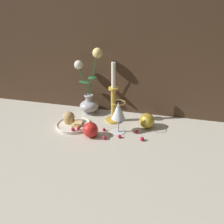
# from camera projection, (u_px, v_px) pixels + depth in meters

# --- Properties ---
(ground_plane) EXTENTS (2.40, 2.40, 0.00)m
(ground_plane) POSITION_uv_depth(u_px,v_px,m) (96.00, 128.00, 1.11)
(ground_plane) COLOR #B7B2A3
(ground_plane) RESTS_ON ground
(vase) EXTENTS (0.16, 0.11, 0.37)m
(vase) POSITION_uv_depth(u_px,v_px,m) (89.00, 95.00, 1.22)
(vase) COLOR #A3A3A8
(vase) RESTS_ON ground_plane
(plate_with_pastries) EXTENTS (0.17, 0.17, 0.07)m
(plate_with_pastries) POSITION_uv_depth(u_px,v_px,m) (72.00, 122.00, 1.12)
(plate_with_pastries) COLOR silver
(plate_with_pastries) RESTS_ON ground_plane
(wine_glass) EXTENTS (0.07, 0.07, 0.16)m
(wine_glass) POSITION_uv_depth(u_px,v_px,m) (118.00, 112.00, 1.03)
(wine_glass) COLOR silver
(wine_glass) RESTS_ON ground_plane
(candlestick) EXTENTS (0.08, 0.08, 0.33)m
(candlestick) POSITION_uv_depth(u_px,v_px,m) (113.00, 101.00, 1.13)
(candlestick) COLOR gold
(candlestick) RESTS_ON ground_plane
(apple_beside_vase) EXTENTS (0.07, 0.07, 0.08)m
(apple_beside_vase) POSITION_uv_depth(u_px,v_px,m) (90.00, 130.00, 1.02)
(apple_beside_vase) COLOR red
(apple_beside_vase) RESTS_ON ground_plane
(apple_near_glass) EXTENTS (0.08, 0.08, 0.09)m
(apple_near_glass) POSITION_uv_depth(u_px,v_px,m) (147.00, 121.00, 1.10)
(apple_near_glass) COLOR #B2932D
(apple_near_glass) RESTS_ON ground_plane
(berry_near_plate) EXTENTS (0.02, 0.02, 0.02)m
(berry_near_plate) POSITION_uv_depth(u_px,v_px,m) (104.00, 138.00, 1.01)
(berry_near_plate) COLOR #AD192D
(berry_near_plate) RESTS_ON ground_plane
(berry_front_center) EXTENTS (0.02, 0.02, 0.02)m
(berry_front_center) POSITION_uv_depth(u_px,v_px,m) (119.00, 136.00, 1.02)
(berry_front_center) COLOR #AD192D
(berry_front_center) RESTS_ON ground_plane
(berry_by_glass_stem) EXTENTS (0.02, 0.02, 0.02)m
(berry_by_glass_stem) POSITION_uv_depth(u_px,v_px,m) (104.00, 130.00, 1.08)
(berry_by_glass_stem) COLOR #AD192D
(berry_by_glass_stem) RESTS_ON ground_plane
(berry_under_candlestick) EXTENTS (0.02, 0.02, 0.02)m
(berry_under_candlestick) POSITION_uv_depth(u_px,v_px,m) (137.00, 131.00, 1.06)
(berry_under_candlestick) COLOR #AD192D
(berry_under_candlestick) RESTS_ON ground_plane
(berry_far_right) EXTENTS (0.02, 0.02, 0.02)m
(berry_far_right) POSITION_uv_depth(u_px,v_px,m) (142.00, 139.00, 1.00)
(berry_far_right) COLOR #AD192D
(berry_far_right) RESTS_ON ground_plane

